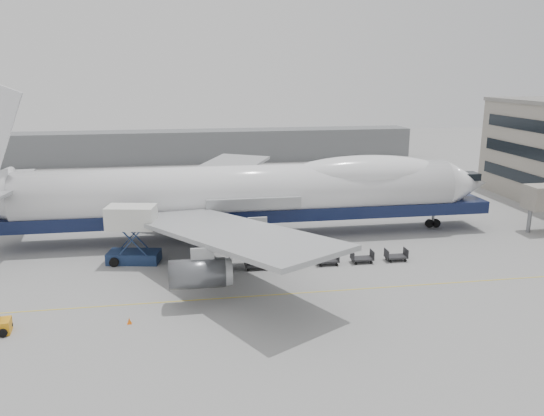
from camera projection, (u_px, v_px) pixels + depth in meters
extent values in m
plane|color=gray|center=(256.00, 272.00, 54.01)|extent=(260.00, 260.00, 0.00)
cube|color=gold|center=(264.00, 295.00, 48.27)|extent=(60.00, 0.15, 0.01)
cylinder|color=slate|center=(529.00, 221.00, 66.94)|extent=(0.50, 0.50, 3.00)
cube|color=slate|center=(170.00, 147.00, 118.43)|extent=(110.00, 8.00, 7.00)
cylinder|color=white|center=(242.00, 192.00, 64.05)|extent=(52.00, 6.40, 6.40)
cube|color=#0F1839|center=(250.00, 212.00, 64.84)|extent=(60.00, 5.76, 1.50)
cone|color=white|center=(465.00, 184.00, 68.61)|extent=(6.00, 6.40, 6.40)
ellipsoid|color=white|center=(366.00, 173.00, 66.06)|extent=(20.67, 5.78, 4.56)
cube|color=#9EA0A3|center=(227.00, 232.00, 50.08)|extent=(20.35, 26.74, 2.26)
cube|color=#9EA0A3|center=(211.00, 175.00, 77.37)|extent=(20.35, 26.74, 2.26)
cylinder|color=#595B60|center=(190.00, 184.00, 81.95)|extent=(4.80, 2.60, 2.60)
cylinder|color=#595B60|center=(235.00, 196.00, 74.30)|extent=(4.80, 2.60, 2.60)
cylinder|color=#595B60|center=(253.00, 239.00, 55.19)|extent=(4.80, 2.60, 2.60)
cylinder|color=#595B60|center=(197.00, 274.00, 45.65)|extent=(4.80, 2.60, 2.60)
cylinder|color=slate|center=(433.00, 218.00, 69.09)|extent=(0.36, 0.36, 2.50)
cylinder|color=black|center=(433.00, 223.00, 69.27)|extent=(1.10, 0.45, 1.10)
cylinder|color=slate|center=(220.00, 235.00, 61.82)|extent=(0.36, 0.36, 2.50)
cylinder|color=black|center=(220.00, 241.00, 61.99)|extent=(1.10, 0.45, 1.10)
cylinder|color=slate|center=(217.00, 221.00, 67.55)|extent=(0.36, 0.36, 2.50)
cylinder|color=black|center=(217.00, 227.00, 67.73)|extent=(1.10, 0.45, 1.10)
cube|color=#1A2A4E|center=(134.00, 257.00, 56.60)|extent=(5.81, 3.57, 1.19)
cube|color=silver|center=(131.00, 217.00, 55.49)|extent=(5.43, 3.70, 2.39)
cube|color=#1A2A4E|center=(132.00, 241.00, 54.90)|extent=(3.82, 0.84, 4.27)
cube|color=#1A2A4E|center=(134.00, 234.00, 57.18)|extent=(3.82, 0.84, 4.27)
cube|color=slate|center=(133.00, 213.00, 57.15)|extent=(2.80, 1.76, 0.15)
cylinder|color=black|center=(114.00, 262.00, 55.28)|extent=(0.98, 0.38, 0.98)
cylinder|color=black|center=(116.00, 255.00, 57.35)|extent=(0.98, 0.38, 0.98)
cylinder|color=black|center=(152.00, 260.00, 55.89)|extent=(0.98, 0.38, 0.98)
cylinder|color=black|center=(153.00, 253.00, 57.97)|extent=(0.98, 0.38, 0.98)
cylinder|color=black|center=(3.00, 333.00, 40.65)|extent=(0.68, 0.29, 0.68)
cylinder|color=black|center=(8.00, 325.00, 41.86)|extent=(0.68, 0.29, 0.68)
cone|color=orange|center=(129.00, 321.00, 42.82)|extent=(0.34, 0.34, 0.53)
cube|color=orange|center=(130.00, 323.00, 42.88)|extent=(0.36, 0.36, 0.03)
cube|color=#2D2D30|center=(181.00, 269.00, 53.51)|extent=(2.30, 1.35, 0.18)
cube|color=#2D2D30|center=(170.00, 266.00, 53.23)|extent=(0.08, 1.35, 0.90)
cube|color=#2D2D30|center=(192.00, 265.00, 53.58)|extent=(0.08, 1.35, 0.90)
cylinder|color=black|center=(173.00, 274.00, 52.92)|extent=(0.30, 0.12, 0.30)
cylinder|color=black|center=(173.00, 270.00, 53.97)|extent=(0.30, 0.12, 0.30)
cylinder|color=black|center=(190.00, 273.00, 53.19)|extent=(0.30, 0.12, 0.30)
cylinder|color=black|center=(190.00, 269.00, 54.24)|extent=(0.30, 0.12, 0.30)
cube|color=#2D2D30|center=(219.00, 267.00, 54.11)|extent=(2.30, 1.35, 0.18)
cube|color=#2D2D30|center=(208.00, 264.00, 53.83)|extent=(0.08, 1.35, 0.90)
cube|color=#2D2D30|center=(230.00, 262.00, 54.18)|extent=(0.08, 1.35, 0.90)
cylinder|color=black|center=(211.00, 272.00, 53.52)|extent=(0.30, 0.12, 0.30)
cylinder|color=black|center=(210.00, 268.00, 54.57)|extent=(0.30, 0.12, 0.30)
cylinder|color=black|center=(228.00, 271.00, 53.79)|extent=(0.30, 0.12, 0.30)
cylinder|color=black|center=(227.00, 267.00, 54.84)|extent=(0.30, 0.12, 0.30)
cube|color=#2D2D30|center=(256.00, 265.00, 54.71)|extent=(2.30, 1.35, 0.18)
cube|color=#2D2D30|center=(245.00, 262.00, 54.43)|extent=(0.08, 1.35, 0.90)
cube|color=#2D2D30|center=(266.00, 260.00, 54.78)|extent=(0.08, 1.35, 0.90)
cylinder|color=black|center=(248.00, 270.00, 54.12)|extent=(0.30, 0.12, 0.30)
cylinder|color=black|center=(247.00, 266.00, 55.17)|extent=(0.30, 0.12, 0.30)
cylinder|color=black|center=(265.00, 269.00, 54.39)|extent=(0.30, 0.12, 0.30)
cylinder|color=black|center=(263.00, 265.00, 55.44)|extent=(0.30, 0.12, 0.30)
cube|color=#2D2D30|center=(292.00, 263.00, 55.31)|extent=(2.30, 1.35, 0.18)
cube|color=#2D2D30|center=(282.00, 260.00, 55.03)|extent=(0.08, 1.35, 0.90)
cube|color=#2D2D30|center=(302.00, 258.00, 55.38)|extent=(0.08, 1.35, 0.90)
cylinder|color=black|center=(285.00, 268.00, 54.72)|extent=(0.30, 0.12, 0.30)
cylinder|color=black|center=(283.00, 264.00, 55.77)|extent=(0.30, 0.12, 0.30)
cylinder|color=black|center=(301.00, 267.00, 54.99)|extent=(0.30, 0.12, 0.30)
cylinder|color=black|center=(299.00, 263.00, 56.04)|extent=(0.30, 0.12, 0.30)
cube|color=#2D2D30|center=(327.00, 261.00, 55.91)|extent=(2.30, 1.35, 0.18)
cube|color=#2D2D30|center=(317.00, 258.00, 55.63)|extent=(0.08, 1.35, 0.90)
cube|color=#2D2D30|center=(338.00, 256.00, 55.98)|extent=(0.08, 1.35, 0.90)
cylinder|color=black|center=(321.00, 265.00, 55.32)|extent=(0.30, 0.12, 0.30)
cylinder|color=black|center=(318.00, 262.00, 56.37)|extent=(0.30, 0.12, 0.30)
cylinder|color=black|center=(337.00, 265.00, 55.59)|extent=(0.30, 0.12, 0.30)
cylinder|color=black|center=(334.00, 261.00, 56.64)|extent=(0.30, 0.12, 0.30)
cube|color=#2D2D30|center=(362.00, 258.00, 56.51)|extent=(2.30, 1.35, 0.18)
cube|color=#2D2D30|center=(352.00, 256.00, 56.23)|extent=(0.08, 1.35, 0.90)
cube|color=#2D2D30|center=(372.00, 254.00, 56.58)|extent=(0.08, 1.35, 0.90)
cylinder|color=black|center=(356.00, 263.00, 55.92)|extent=(0.30, 0.12, 0.30)
cylinder|color=black|center=(353.00, 260.00, 56.97)|extent=(0.30, 0.12, 0.30)
cylinder|color=black|center=(371.00, 262.00, 56.19)|extent=(0.30, 0.12, 0.30)
cylinder|color=black|center=(368.00, 259.00, 57.24)|extent=(0.30, 0.12, 0.30)
cube|color=#2D2D30|center=(396.00, 257.00, 57.11)|extent=(2.30, 1.35, 0.18)
cube|color=#2D2D30|center=(386.00, 254.00, 56.83)|extent=(0.08, 1.35, 0.90)
cube|color=#2D2D30|center=(406.00, 252.00, 57.18)|extent=(0.08, 1.35, 0.90)
cylinder|color=black|center=(390.00, 261.00, 56.52)|extent=(0.30, 0.12, 0.30)
cylinder|color=black|center=(386.00, 258.00, 57.57)|extent=(0.30, 0.12, 0.30)
cylinder|color=black|center=(405.00, 260.00, 56.79)|extent=(0.30, 0.12, 0.30)
cylinder|color=black|center=(401.00, 257.00, 57.84)|extent=(0.30, 0.12, 0.30)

